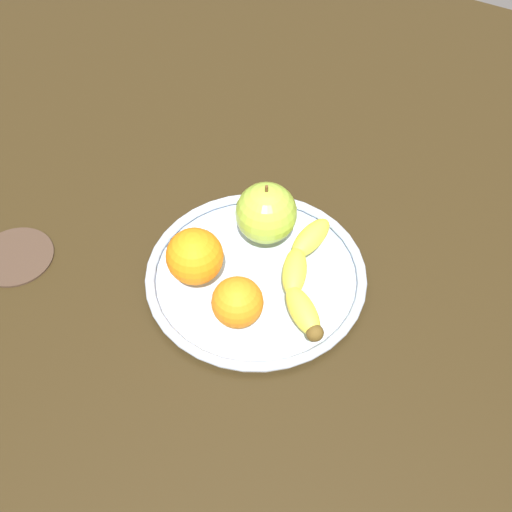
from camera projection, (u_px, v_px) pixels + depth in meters
ground_plane at (256, 289)px, 87.52cm from camera, size 158.40×158.40×4.00cm
fruit_bowl at (256, 275)px, 85.26cm from camera, size 28.06×28.06×1.80cm
banana at (303, 275)px, 82.31cm from camera, size 18.10×10.27×3.01cm
apple at (266, 213)px, 85.47cm from camera, size 7.96×7.96×8.76cm
orange_center at (195, 256)px, 81.51cm from camera, size 7.09×7.09×7.09cm
orange_front_left at (237, 302)px, 77.79cm from camera, size 6.13×6.13×6.13cm
ambient_coaster at (15, 256)px, 88.09cm from camera, size 10.02×10.02×0.60cm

